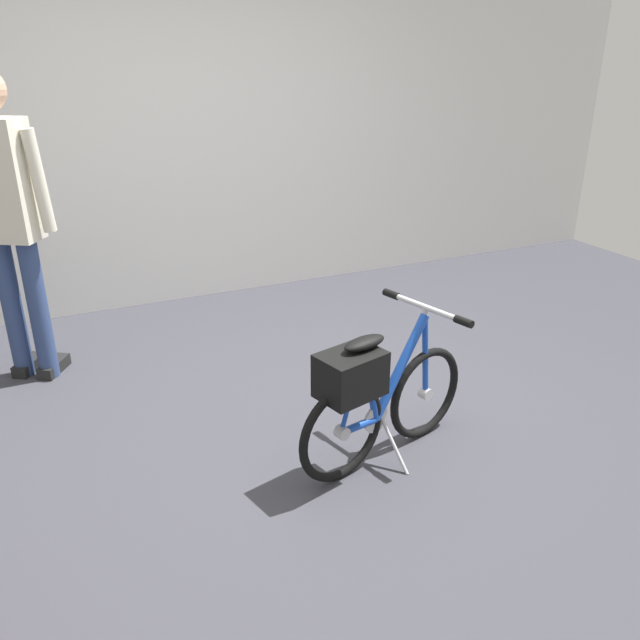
% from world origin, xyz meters
% --- Properties ---
extents(ground_plane, '(7.90, 7.90, 0.00)m').
position_xyz_m(ground_plane, '(0.00, 0.00, 0.00)').
color(ground_plane, '#38383F').
extents(back_wall, '(7.90, 0.10, 2.70)m').
position_xyz_m(back_wall, '(0.00, 2.32, 1.35)').
color(back_wall, white).
rests_on(back_wall, ground_plane).
extents(folding_bike_foreground, '(1.00, 0.52, 0.73)m').
position_xyz_m(folding_bike_foreground, '(0.14, -0.25, 0.36)').
color(folding_bike_foreground, black).
rests_on(folding_bike_foreground, ground_plane).
extents(visitor_near_wall, '(0.45, 0.38, 1.73)m').
position_xyz_m(visitor_near_wall, '(-1.27, 1.36, 1.00)').
color(visitor_near_wall, navy).
rests_on(visitor_near_wall, ground_plane).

